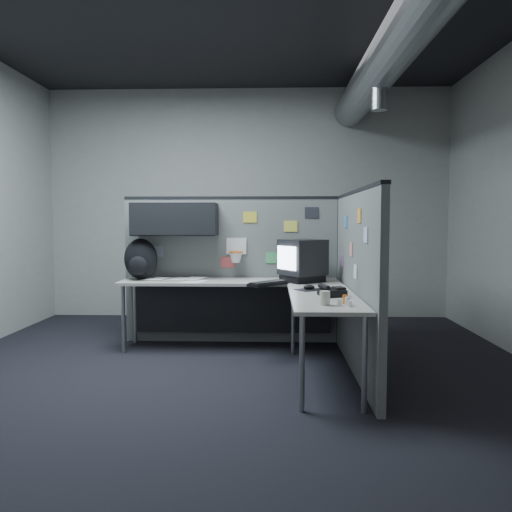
{
  "coord_description": "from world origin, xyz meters",
  "views": [
    {
      "loc": [
        0.35,
        -4.25,
        1.36
      ],
      "look_at": [
        0.2,
        0.35,
        1.03
      ],
      "focal_mm": 35.0,
      "sensor_mm": 36.0,
      "label": 1
    }
  ],
  "objects_px": {
    "monitor": "(302,260)",
    "backpack": "(141,259)",
    "desk": "(252,295)",
    "phone": "(332,292)",
    "keyboard": "(268,283)"
  },
  "relations": [
    {
      "from": "monitor",
      "to": "backpack",
      "type": "bearing_deg",
      "value": -175.2
    },
    {
      "from": "desk",
      "to": "phone",
      "type": "distance_m",
      "value": 1.07
    },
    {
      "from": "monitor",
      "to": "keyboard",
      "type": "bearing_deg",
      "value": -130.27
    },
    {
      "from": "phone",
      "to": "keyboard",
      "type": "bearing_deg",
      "value": 122.17
    },
    {
      "from": "backpack",
      "to": "desk",
      "type": "bearing_deg",
      "value": 0.79
    },
    {
      "from": "phone",
      "to": "desk",
      "type": "bearing_deg",
      "value": 125.6
    },
    {
      "from": "phone",
      "to": "backpack",
      "type": "relative_size",
      "value": 0.57
    },
    {
      "from": "phone",
      "to": "backpack",
      "type": "distance_m",
      "value": 2.24
    },
    {
      "from": "desk",
      "to": "monitor",
      "type": "distance_m",
      "value": 0.64
    },
    {
      "from": "keyboard",
      "to": "monitor",
      "type": "bearing_deg",
      "value": 37.57
    },
    {
      "from": "desk",
      "to": "keyboard",
      "type": "relative_size",
      "value": 5.42
    },
    {
      "from": "keyboard",
      "to": "phone",
      "type": "distance_m",
      "value": 0.88
    },
    {
      "from": "desk",
      "to": "keyboard",
      "type": "height_order",
      "value": "keyboard"
    },
    {
      "from": "desk",
      "to": "monitor",
      "type": "bearing_deg",
      "value": 19.73
    },
    {
      "from": "monitor",
      "to": "backpack",
      "type": "height_order",
      "value": "backpack"
    }
  ]
}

